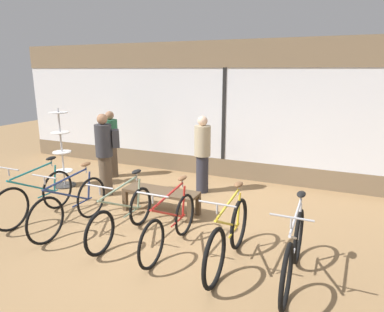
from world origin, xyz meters
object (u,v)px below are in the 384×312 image
object	(u,v)px
bicycle_far_right	(293,251)
customer_by_window	(105,152)
bicycle_far_left	(36,196)
bicycle_center_left	(123,216)
display_bench	(161,194)
bicycle_left	(71,205)
bicycle_center_right	(170,225)
accessory_rack	(62,155)
bicycle_right	(228,237)
customer_mid_floor	(111,143)
customer_near_rack	(202,153)

from	to	relation	value
bicycle_far_right	customer_by_window	size ratio (longest dim) A/B	1.03
bicycle_far_left	customer_by_window	xyz separation A→B (m)	(0.39, 1.46, 0.51)
bicycle_center_left	customer_by_window	world-z (taller)	customer_by_window
bicycle_far_left	bicycle_far_right	world-z (taller)	bicycle_far_right
bicycle_far_right	bicycle_center_left	bearing A→B (deg)	177.65
display_bench	customer_by_window	distance (m)	1.63
display_bench	bicycle_left	bearing A→B (deg)	-131.39
bicycle_far_left	bicycle_center_right	world-z (taller)	bicycle_far_left
accessory_rack	display_bench	distance (m)	2.77
bicycle_left	bicycle_right	xyz separation A→B (m)	(2.68, 0.01, -0.00)
bicycle_left	bicycle_right	distance (m)	2.68
bicycle_right	accessory_rack	world-z (taller)	accessory_rack
bicycle_center_right	customer_by_window	world-z (taller)	customer_by_window
bicycle_center_right	customer_by_window	bearing A→B (deg)	146.86
bicycle_center_left	bicycle_far_right	world-z (taller)	bicycle_far_right
accessory_rack	customer_by_window	xyz separation A→B (m)	(1.23, -0.06, 0.20)
bicycle_left	accessory_rack	bearing A→B (deg)	136.67
bicycle_center_left	bicycle_far_left	bearing A→B (deg)	179.89
bicycle_center_right	bicycle_far_right	size ratio (longest dim) A/B	0.96
bicycle_far_left	bicycle_center_right	distance (m)	2.64
bicycle_far_left	bicycle_left	bearing A→B (deg)	-5.15
bicycle_center_left	customer_mid_floor	size ratio (longest dim) A/B	1.07
bicycle_left	customer_by_window	world-z (taller)	customer_by_window
bicycle_center_left	display_bench	world-z (taller)	bicycle_center_left
bicycle_right	customer_mid_floor	size ratio (longest dim) A/B	1.11
bicycle_far_left	bicycle_center_left	xyz separation A→B (m)	(1.81, -0.00, -0.03)
customer_by_window	bicycle_far_left	bearing A→B (deg)	-105.04
bicycle_far_left	bicycle_right	distance (m)	3.53
display_bench	customer_near_rack	world-z (taller)	customer_near_rack
bicycle_center_right	customer_by_window	size ratio (longest dim) A/B	1.00
accessory_rack	customer_near_rack	distance (m)	3.12
bicycle_left	customer_by_window	size ratio (longest dim) A/B	1.03
bicycle_center_left	accessory_rack	bearing A→B (deg)	150.11
bicycle_far_left	customer_near_rack	bearing A→B (deg)	48.30
bicycle_center_left	accessory_rack	world-z (taller)	accessory_rack
bicycle_left	bicycle_center_right	world-z (taller)	bicycle_left
bicycle_center_right	display_bench	size ratio (longest dim) A/B	1.21
bicycle_far_right	bicycle_left	bearing A→B (deg)	179.48
customer_near_rack	customer_by_window	size ratio (longest dim) A/B	0.96
bicycle_far_right	display_bench	distance (m)	2.77
display_bench	customer_mid_floor	world-z (taller)	customer_mid_floor
bicycle_right	customer_near_rack	size ratio (longest dim) A/B	1.08
customer_by_window	accessory_rack	bearing A→B (deg)	177.33
bicycle_center_right	customer_near_rack	xyz separation A→B (m)	(-0.49, 2.42, 0.48)
bicycle_far_right	accessory_rack	bearing A→B (deg)	162.69
bicycle_center_left	bicycle_right	size ratio (longest dim) A/B	0.96
display_bench	customer_mid_floor	bearing A→B (deg)	146.02
bicycle_center_right	customer_near_rack	world-z (taller)	customer_near_rack
bicycle_far_right	accessory_rack	distance (m)	5.46
bicycle_right	bicycle_center_right	bearing A→B (deg)	176.28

